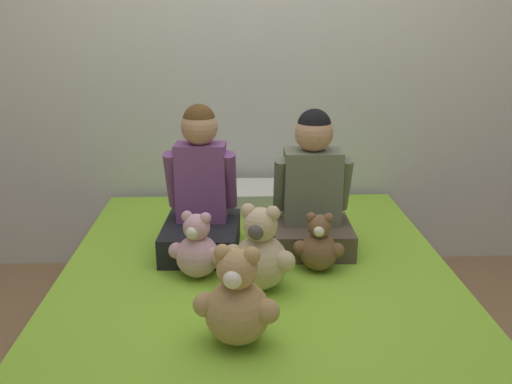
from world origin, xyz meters
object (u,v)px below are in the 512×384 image
(teddy_bear_held_by_right_child, at_px, (319,246))
(pillow_at_headboard, at_px, (252,197))
(teddy_bear_held_by_left_child, at_px, (197,250))
(child_on_left, at_px, (201,198))
(child_on_right, at_px, (312,193))
(teddy_bear_between_children, at_px, (260,254))
(bed, at_px, (258,323))
(teddy_bear_at_foot_of_bed, at_px, (237,303))

(teddy_bear_held_by_right_child, relative_size, pillow_at_headboard, 0.41)
(teddy_bear_held_by_left_child, distance_m, teddy_bear_held_by_right_child, 0.48)
(child_on_left, relative_size, pillow_at_headboard, 1.06)
(child_on_right, bearing_deg, teddy_bear_between_children, -122.10)
(bed, height_order, teddy_bear_held_by_left_child, teddy_bear_held_by_left_child)
(teddy_bear_held_by_left_child, height_order, teddy_bear_at_foot_of_bed, teddy_bear_at_foot_of_bed)
(bed, bearing_deg, teddy_bear_held_by_left_child, 178.25)
(child_on_right, distance_m, teddy_bear_at_foot_of_bed, 0.79)
(teddy_bear_held_by_right_child, xyz_separation_m, teddy_bear_between_children, (-0.24, -0.14, 0.04))
(child_on_right, xyz_separation_m, pillow_at_headboard, (-0.24, 0.52, -0.19))
(child_on_left, relative_size, teddy_bear_between_children, 1.91)
(child_on_left, bearing_deg, bed, -46.57)
(child_on_right, height_order, teddy_bear_at_foot_of_bed, child_on_right)
(bed, height_order, child_on_left, child_on_left)
(teddy_bear_held_by_right_child, relative_size, teddy_bear_between_children, 0.74)
(bed, xyz_separation_m, pillow_at_headboard, (0.00, 0.79, 0.27))
(child_on_right, xyz_separation_m, teddy_bear_at_foot_of_bed, (-0.32, -0.71, -0.11))
(child_on_right, height_order, pillow_at_headboard, child_on_right)
(teddy_bear_held_by_left_child, bearing_deg, child_on_left, 107.48)
(teddy_bear_between_children, bearing_deg, teddy_bear_at_foot_of_bed, -84.67)
(bed, bearing_deg, child_on_right, 48.24)
(teddy_bear_held_by_left_child, xyz_separation_m, pillow_at_headboard, (0.23, 0.79, -0.06))
(teddy_bear_at_foot_of_bed, bearing_deg, teddy_bear_held_by_right_child, 70.55)
(child_on_left, relative_size, child_on_right, 1.03)
(teddy_bear_at_foot_of_bed, height_order, pillow_at_headboard, teddy_bear_at_foot_of_bed)
(child_on_right, bearing_deg, bed, -130.71)
(child_on_right, distance_m, teddy_bear_held_by_right_child, 0.27)
(child_on_left, xyz_separation_m, teddy_bear_held_by_right_child, (0.47, -0.23, -0.13))
(bed, height_order, child_on_right, child_on_right)
(child_on_right, xyz_separation_m, teddy_bear_held_by_right_child, (-0.00, -0.22, -0.15))
(teddy_bear_held_by_right_child, relative_size, teddy_bear_at_foot_of_bed, 0.74)
(teddy_bear_held_by_left_child, relative_size, teddy_bear_held_by_right_child, 1.10)
(child_on_left, distance_m, teddy_bear_held_by_right_child, 0.54)
(pillow_at_headboard, bearing_deg, teddy_bear_at_foot_of_bed, -93.75)
(teddy_bear_held_by_right_child, distance_m, teddy_bear_between_children, 0.28)
(bed, distance_m, teddy_bear_between_children, 0.36)
(child_on_right, height_order, teddy_bear_between_children, child_on_right)
(teddy_bear_between_children, distance_m, pillow_at_headboard, 0.89)
(bed, height_order, teddy_bear_between_children, teddy_bear_between_children)
(child_on_right, bearing_deg, teddy_bear_at_foot_of_bed, -113.41)
(child_on_right, relative_size, pillow_at_headboard, 1.03)
(teddy_bear_held_by_left_child, height_order, teddy_bear_between_children, teddy_bear_between_children)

